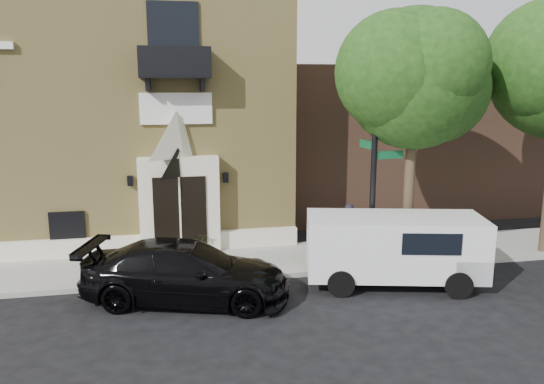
# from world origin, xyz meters

# --- Properties ---
(ground) EXTENTS (120.00, 120.00, 0.00)m
(ground) POSITION_xyz_m (0.00, 0.00, 0.00)
(ground) COLOR black
(ground) RESTS_ON ground
(sidewalk) EXTENTS (42.00, 3.00, 0.15)m
(sidewalk) POSITION_xyz_m (1.00, 1.50, 0.07)
(sidewalk) COLOR gray
(sidewalk) RESTS_ON ground
(church) EXTENTS (12.20, 11.01, 9.30)m
(church) POSITION_xyz_m (-2.99, 7.95, 4.63)
(church) COLOR tan
(church) RESTS_ON ground
(neighbour_building) EXTENTS (18.00, 8.00, 6.40)m
(neighbour_building) POSITION_xyz_m (12.00, 9.00, 3.20)
(neighbour_building) COLOR brown
(neighbour_building) RESTS_ON ground
(street_tree_left) EXTENTS (4.97, 4.38, 7.77)m
(street_tree_left) POSITION_xyz_m (6.03, 0.35, 5.87)
(street_tree_left) COLOR #38281C
(street_tree_left) RESTS_ON sidewalk
(black_sedan) EXTENTS (5.87, 3.61, 1.59)m
(black_sedan) POSITION_xyz_m (-0.97, -1.07, 0.79)
(black_sedan) COLOR black
(black_sedan) RESTS_ON ground
(cargo_van) EXTENTS (5.25, 3.05, 2.02)m
(cargo_van) POSITION_xyz_m (5.08, -1.12, 1.13)
(cargo_van) COLOR white
(cargo_van) RESTS_ON ground
(street_sign) EXTENTS (1.07, 1.05, 6.63)m
(street_sign) POSITION_xyz_m (4.76, 0.31, 3.48)
(street_sign) COLOR black
(street_sign) RESTS_ON sidewalk
(fire_hydrant) EXTENTS (0.48, 0.38, 0.84)m
(fire_hydrant) POSITION_xyz_m (6.25, 0.39, 0.56)
(fire_hydrant) COLOR #B52012
(fire_hydrant) RESTS_ON sidewalk
(dumpster) EXTENTS (2.02, 1.28, 1.25)m
(dumpster) POSITION_xyz_m (6.15, 0.54, 0.78)
(dumpster) COLOR #103D17
(dumpster) RESTS_ON sidewalk
(planter) EXTENTS (0.65, 0.57, 0.69)m
(planter) POSITION_xyz_m (-0.36, 2.47, 0.50)
(planter) COLOR #466227
(planter) RESTS_ON sidewalk
(pedestrian_near) EXTENTS (0.73, 0.68, 1.68)m
(pedestrian_near) POSITION_xyz_m (4.42, 1.55, 0.99)
(pedestrian_near) COLOR black
(pedestrian_near) RESTS_ON sidewalk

